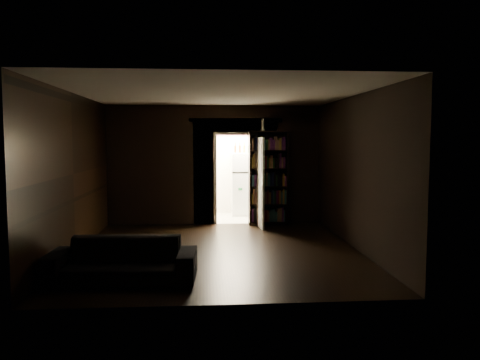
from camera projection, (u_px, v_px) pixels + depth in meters
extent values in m
plane|color=black|center=(218.00, 251.00, 8.38)|extent=(5.50, 5.50, 0.00)
cube|color=black|center=(162.00, 165.00, 10.95)|extent=(2.55, 0.10, 2.80)
cube|color=black|center=(287.00, 165.00, 11.17)|extent=(1.55, 0.10, 2.80)
cube|color=black|center=(235.00, 120.00, 10.99)|extent=(0.90, 0.10, 0.70)
cube|color=black|center=(73.00, 174.00, 8.07)|extent=(0.02, 5.50, 2.80)
cube|color=black|center=(356.00, 173.00, 8.45)|extent=(0.02, 5.50, 2.80)
cube|color=black|center=(225.00, 190.00, 5.53)|extent=(5.00, 0.02, 2.80)
cube|color=beige|center=(218.00, 93.00, 8.14)|extent=(5.00, 5.50, 0.02)
cube|color=white|center=(236.00, 180.00, 11.05)|extent=(1.04, 0.06, 2.17)
cube|color=#B9B1A1|center=(233.00, 219.00, 12.05)|extent=(2.20, 1.80, 0.10)
cube|color=beige|center=(231.00, 169.00, 12.79)|extent=(2.20, 0.10, 2.40)
cube|color=beige|center=(192.00, 171.00, 11.86)|extent=(0.10, 1.60, 2.40)
cube|color=beige|center=(274.00, 171.00, 12.02)|extent=(0.10, 1.60, 2.40)
cube|color=beige|center=(233.00, 122.00, 11.84)|extent=(2.20, 1.80, 0.10)
cube|color=#CC6E71|center=(231.00, 131.00, 12.64)|extent=(2.00, 0.04, 0.26)
imported|color=black|center=(122.00, 253.00, 6.57)|extent=(2.10, 0.99, 0.79)
cube|color=black|center=(268.00, 178.00, 10.96)|extent=(0.94, 0.47, 2.20)
cube|color=white|center=(245.00, 184.00, 12.46)|extent=(0.94, 0.91, 1.65)
cube|color=white|center=(259.00, 182.00, 10.66)|extent=(0.13, 0.85, 2.05)
cube|color=white|center=(263.00, 125.00, 10.87)|extent=(0.10, 0.10, 0.29)
cube|color=black|center=(244.00, 148.00, 12.40)|extent=(0.65, 0.36, 0.27)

